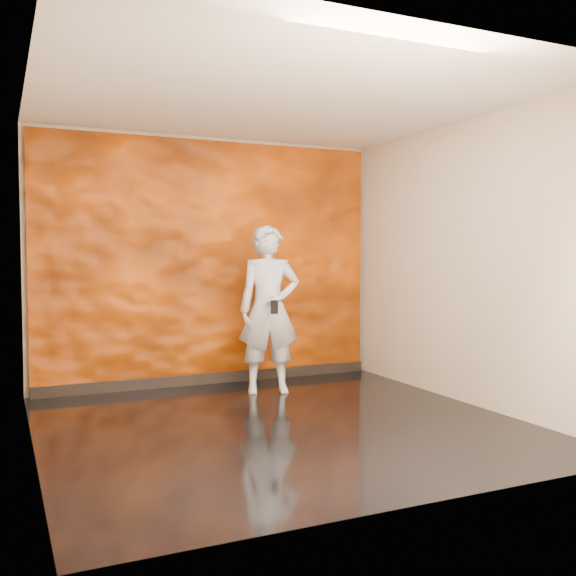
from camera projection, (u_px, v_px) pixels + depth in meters
name	position (u px, v px, depth m)	size (l,w,h in m)	color
room	(281.00, 263.00, 5.51)	(4.02, 4.02, 2.81)	black
feature_wall	(211.00, 263.00, 7.29)	(3.90, 0.06, 2.75)	#F45903
baseboard	(213.00, 378.00, 7.32)	(3.90, 0.04, 0.12)	black
man	(269.00, 309.00, 6.82)	(0.65, 0.43, 1.78)	#999EA8
phone	(274.00, 307.00, 6.54)	(0.08, 0.02, 0.14)	black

